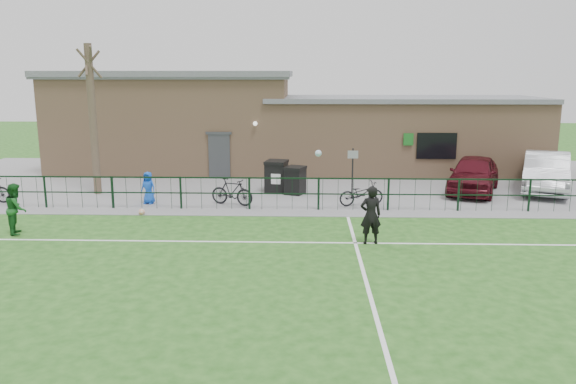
{
  "coord_description": "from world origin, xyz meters",
  "views": [
    {
      "loc": [
        0.56,
        -11.75,
        4.86
      ],
      "look_at": [
        0.0,
        5.0,
        1.3
      ],
      "focal_mm": 35.0,
      "sensor_mm": 36.0,
      "label": 1
    }
  ],
  "objects_px": {
    "bare_tree": "(93,121)",
    "car_maroon": "(474,174)",
    "wheelie_bin_left": "(276,177)",
    "car_silver": "(546,172)",
    "bicycle_d": "(232,192)",
    "bicycle_e": "(361,194)",
    "ball_ground": "(142,212)",
    "outfield_player": "(16,209)",
    "wheelie_bin_right": "(295,181)",
    "spectator_child": "(148,188)",
    "sign_post": "(352,174)"
  },
  "relations": [
    {
      "from": "wheelie_bin_left",
      "to": "ball_ground",
      "type": "xyz_separation_m",
      "value": [
        -4.5,
        -4.1,
        -0.51
      ]
    },
    {
      "from": "car_silver",
      "to": "bicycle_e",
      "type": "bearing_deg",
      "value": -137.98
    },
    {
      "from": "spectator_child",
      "to": "wheelie_bin_right",
      "type": "bearing_deg",
      "value": 35.56
    },
    {
      "from": "sign_post",
      "to": "car_maroon",
      "type": "bearing_deg",
      "value": 15.82
    },
    {
      "from": "wheelie_bin_right",
      "to": "sign_post",
      "type": "relative_size",
      "value": 0.52
    },
    {
      "from": "bicycle_e",
      "to": "ball_ground",
      "type": "xyz_separation_m",
      "value": [
        -7.79,
        -1.65,
        -0.36
      ]
    },
    {
      "from": "spectator_child",
      "to": "car_maroon",
      "type": "bearing_deg",
      "value": 27.37
    },
    {
      "from": "bicycle_e",
      "to": "bicycle_d",
      "type": "bearing_deg",
      "value": 74.95
    },
    {
      "from": "wheelie_bin_left",
      "to": "wheelie_bin_right",
      "type": "relative_size",
      "value": 1.16
    },
    {
      "from": "car_maroon",
      "to": "car_silver",
      "type": "distance_m",
      "value": 3.08
    },
    {
      "from": "wheelie_bin_right",
      "to": "spectator_child",
      "type": "relative_size",
      "value": 0.86
    },
    {
      "from": "bicycle_d",
      "to": "outfield_player",
      "type": "relative_size",
      "value": 1.07
    },
    {
      "from": "wheelie_bin_left",
      "to": "bare_tree",
      "type": "bearing_deg",
      "value": -163.05
    },
    {
      "from": "sign_post",
      "to": "outfield_player",
      "type": "bearing_deg",
      "value": -154.34
    },
    {
      "from": "outfield_player",
      "to": "wheelie_bin_right",
      "type": "bearing_deg",
      "value": -74.85
    },
    {
      "from": "car_maroon",
      "to": "bare_tree",
      "type": "bearing_deg",
      "value": -154.93
    },
    {
      "from": "outfield_player",
      "to": "car_silver",
      "type": "bearing_deg",
      "value": -90.15
    },
    {
      "from": "wheelie_bin_right",
      "to": "car_maroon",
      "type": "height_order",
      "value": "car_maroon"
    },
    {
      "from": "wheelie_bin_right",
      "to": "car_maroon",
      "type": "bearing_deg",
      "value": 25.75
    },
    {
      "from": "bicycle_d",
      "to": "sign_post",
      "type": "bearing_deg",
      "value": -56.33
    },
    {
      "from": "bicycle_d",
      "to": "bicycle_e",
      "type": "distance_m",
      "value": 4.82
    },
    {
      "from": "bicycle_e",
      "to": "outfield_player",
      "type": "xyz_separation_m",
      "value": [
        -10.95,
        -4.04,
        0.32
      ]
    },
    {
      "from": "ball_ground",
      "to": "bare_tree",
      "type": "bearing_deg",
      "value": 129.37
    },
    {
      "from": "wheelie_bin_left",
      "to": "car_maroon",
      "type": "height_order",
      "value": "car_maroon"
    },
    {
      "from": "bare_tree",
      "to": "outfield_player",
      "type": "relative_size",
      "value": 3.81
    },
    {
      "from": "bicycle_d",
      "to": "ball_ground",
      "type": "distance_m",
      "value": 3.37
    },
    {
      "from": "bicycle_d",
      "to": "car_silver",
      "type": "bearing_deg",
      "value": -58.08
    },
    {
      "from": "spectator_child",
      "to": "bare_tree",
      "type": "bearing_deg",
      "value": 162.3
    },
    {
      "from": "bare_tree",
      "to": "car_silver",
      "type": "bearing_deg",
      "value": 3.3
    },
    {
      "from": "car_silver",
      "to": "spectator_child",
      "type": "height_order",
      "value": "car_silver"
    },
    {
      "from": "bicycle_e",
      "to": "car_silver",
      "type": "bearing_deg",
      "value": -86.51
    },
    {
      "from": "bicycle_e",
      "to": "spectator_child",
      "type": "bearing_deg",
      "value": 73.51
    },
    {
      "from": "wheelie_bin_left",
      "to": "wheelie_bin_right",
      "type": "height_order",
      "value": "wheelie_bin_left"
    },
    {
      "from": "bare_tree",
      "to": "car_maroon",
      "type": "xyz_separation_m",
      "value": [
        15.46,
        0.77,
        -2.22
      ]
    },
    {
      "from": "car_silver",
      "to": "ball_ground",
      "type": "height_order",
      "value": "car_silver"
    },
    {
      "from": "outfield_player",
      "to": "bicycle_d",
      "type": "bearing_deg",
      "value": -77.51
    },
    {
      "from": "bicycle_d",
      "to": "bicycle_e",
      "type": "bearing_deg",
      "value": -69.88
    },
    {
      "from": "bare_tree",
      "to": "ball_ground",
      "type": "height_order",
      "value": "bare_tree"
    },
    {
      "from": "sign_post",
      "to": "car_maroon",
      "type": "relative_size",
      "value": 0.45
    },
    {
      "from": "wheelie_bin_left",
      "to": "car_maroon",
      "type": "relative_size",
      "value": 0.27
    },
    {
      "from": "ball_ground",
      "to": "car_silver",
      "type": "bearing_deg",
      "value": 15.97
    },
    {
      "from": "ball_ground",
      "to": "bicycle_d",
      "type": "bearing_deg",
      "value": 27.48
    },
    {
      "from": "bare_tree",
      "to": "car_maroon",
      "type": "relative_size",
      "value": 1.35
    },
    {
      "from": "sign_post",
      "to": "outfield_player",
      "type": "distance_m",
      "value": 11.87
    },
    {
      "from": "wheelie_bin_right",
      "to": "ball_ground",
      "type": "xyz_separation_m",
      "value": [
        -5.29,
        -3.6,
        -0.43
      ]
    },
    {
      "from": "bare_tree",
      "to": "wheelie_bin_right",
      "type": "relative_size",
      "value": 5.74
    },
    {
      "from": "wheelie_bin_left",
      "to": "bicycle_d",
      "type": "xyz_separation_m",
      "value": [
        -1.53,
        -2.56,
        -0.1
      ]
    },
    {
      "from": "wheelie_bin_left",
      "to": "bicycle_d",
      "type": "relative_size",
      "value": 0.72
    },
    {
      "from": "car_maroon",
      "to": "spectator_child",
      "type": "bearing_deg",
      "value": -146.68
    },
    {
      "from": "wheelie_bin_right",
      "to": "outfield_player",
      "type": "distance_m",
      "value": 10.36
    }
  ]
}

